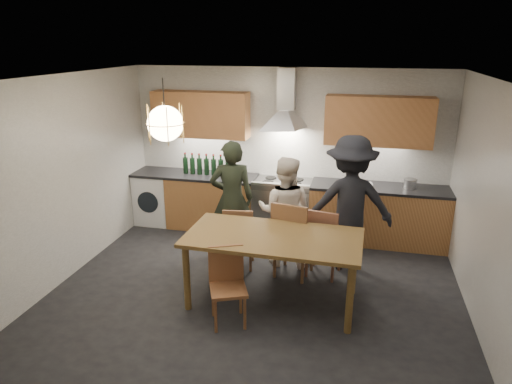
% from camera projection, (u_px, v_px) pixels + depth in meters
% --- Properties ---
extents(ground, '(5.00, 5.00, 0.00)m').
position_uv_depth(ground, '(254.00, 294.00, 5.64)').
color(ground, black).
rests_on(ground, ground).
extents(room_shell, '(5.02, 4.52, 2.61)m').
position_uv_depth(room_shell, '(254.00, 161.00, 5.10)').
color(room_shell, silver).
rests_on(room_shell, ground).
extents(counter_run, '(5.00, 0.62, 0.90)m').
position_uv_depth(counter_run, '(284.00, 207.00, 7.29)').
color(counter_run, '#BC7F48').
rests_on(counter_run, ground).
extents(range_stove, '(0.90, 0.60, 0.92)m').
position_uv_depth(range_stove, '(283.00, 207.00, 7.29)').
color(range_stove, silver).
rests_on(range_stove, ground).
extents(wall_fixtures, '(4.30, 0.54, 1.10)m').
position_uv_depth(wall_fixtures, '(286.00, 117.00, 6.95)').
color(wall_fixtures, tan).
rests_on(wall_fixtures, ground).
extents(pendant_lamp, '(0.43, 0.43, 0.70)m').
position_uv_depth(pendant_lamp, '(165.00, 124.00, 5.10)').
color(pendant_lamp, black).
rests_on(pendant_lamp, ground).
extents(dining_table, '(2.04, 1.05, 0.85)m').
position_uv_depth(dining_table, '(273.00, 244.00, 5.27)').
color(dining_table, brown).
rests_on(dining_table, ground).
extents(chair_back_left, '(0.45, 0.45, 0.89)m').
position_uv_depth(chair_back_left, '(239.00, 234.00, 6.12)').
color(chair_back_left, brown).
rests_on(chair_back_left, ground).
extents(chair_back_mid, '(0.56, 0.56, 1.06)m').
position_uv_depth(chair_back_mid, '(292.00, 235.00, 5.86)').
color(chair_back_mid, brown).
rests_on(chair_back_mid, ground).
extents(chair_back_right, '(0.51, 0.51, 0.96)m').
position_uv_depth(chair_back_right, '(323.00, 239.00, 5.89)').
color(chair_back_right, brown).
rests_on(chair_back_right, ground).
extents(chair_front, '(0.51, 0.51, 0.86)m').
position_uv_depth(chair_front, '(227.00, 280.00, 5.00)').
color(chair_front, brown).
rests_on(chair_front, ground).
extents(person_left, '(0.71, 0.56, 1.69)m').
position_uv_depth(person_left, '(232.00, 199.00, 6.47)').
color(person_left, black).
rests_on(person_left, ground).
extents(person_mid, '(0.76, 0.59, 1.54)m').
position_uv_depth(person_mid, '(284.00, 212.00, 6.21)').
color(person_mid, '#F1E2D0').
rests_on(person_mid, ground).
extents(person_right, '(1.29, 0.89, 1.84)m').
position_uv_depth(person_right, '(350.00, 203.00, 6.07)').
color(person_right, black).
rests_on(person_right, ground).
extents(mixing_bowl, '(0.27, 0.27, 0.06)m').
position_uv_depth(mixing_bowl, '(364.00, 185.00, 6.78)').
color(mixing_bowl, '#B4B3B7').
rests_on(mixing_bowl, counter_run).
extents(stock_pot, '(0.24, 0.24, 0.13)m').
position_uv_depth(stock_pot, '(410.00, 184.00, 6.75)').
color(stock_pot, '#B0B0B4').
rests_on(stock_pot, counter_run).
extents(wine_bottles, '(0.81, 0.08, 0.34)m').
position_uv_depth(wine_bottles, '(207.00, 164.00, 7.39)').
color(wine_bottles, black).
rests_on(wine_bottles, counter_run).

